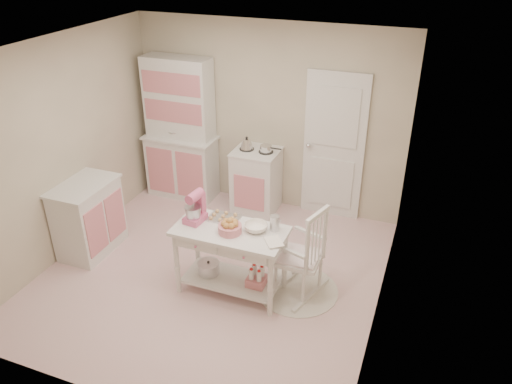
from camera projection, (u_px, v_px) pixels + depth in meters
The scene contains 14 objects.
room_shell at pixel (206, 145), 5.12m from camera, with size 3.84×3.84×2.62m.
door at pixel (334, 147), 6.65m from camera, with size 0.82×0.05×2.04m, color silver.
hutch at pixel (180, 130), 7.17m from camera, with size 1.06×0.50×2.08m, color silver.
stove at pixel (256, 180), 7.02m from camera, with size 0.62×0.57×0.92m, color silver.
base_cabinet at pixel (89, 218), 6.13m from camera, with size 0.54×0.84×0.92m, color silver.
lace_rug at pixel (297, 290), 5.62m from camera, with size 0.92×0.92×0.01m, color white.
rocking_chair at pixel (299, 250), 5.36m from camera, with size 0.48×0.72×1.10m, color silver.
work_table at pixel (231, 260), 5.45m from camera, with size 1.20×0.60×0.80m, color silver.
stand_mixer at pixel (195, 208), 5.33m from camera, with size 0.20×0.28×0.34m, color #D65A87.
cookie_tray at pixel (224, 218), 5.45m from camera, with size 0.34×0.24×0.02m, color silver.
bread_basket at pixel (230, 229), 5.19m from camera, with size 0.25×0.25×0.09m, color #D57A85.
mixing_bowl at pixel (256, 227), 5.23m from camera, with size 0.25×0.25×0.08m, color white.
metal_pitcher at pixel (275, 223), 5.22m from camera, with size 0.10×0.10×0.17m, color silver.
recipe_book at pixel (266, 243), 5.02m from camera, with size 0.16×0.21×0.02m, color white.
Camera 1 is at (2.17, -4.24, 3.64)m, focal length 35.00 mm.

